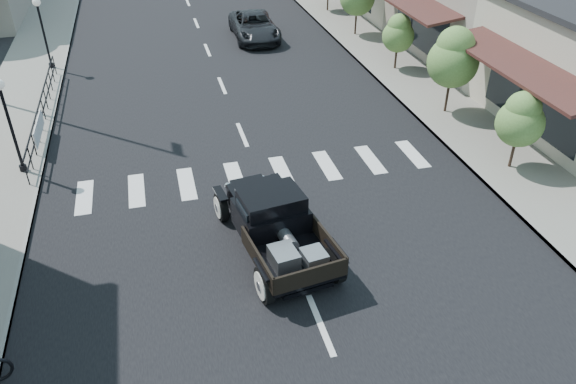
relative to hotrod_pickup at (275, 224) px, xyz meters
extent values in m
plane|color=black|center=(0.38, -0.01, -0.87)|extent=(120.00, 120.00, 0.00)
cube|color=black|center=(0.38, 14.99, -0.86)|extent=(14.00, 80.00, 0.02)
cube|color=gray|center=(-8.12, 14.99, -0.79)|extent=(3.00, 80.00, 0.15)
cube|color=gray|center=(8.88, 14.99, -0.79)|extent=(3.00, 80.00, 0.15)
cube|color=gray|center=(15.38, 12.99, 1.38)|extent=(10.00, 9.00, 4.50)
imported|color=black|center=(3.17, 18.31, -0.19)|extent=(2.35, 4.95, 1.37)
camera|label=1|loc=(-2.68, -11.84, 8.87)|focal=35.00mm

